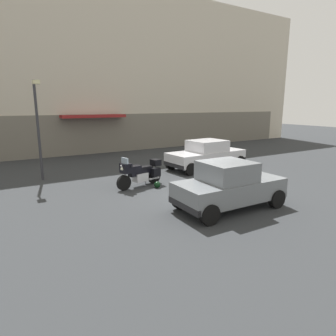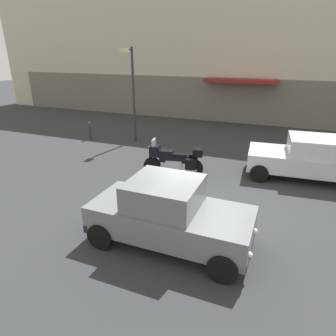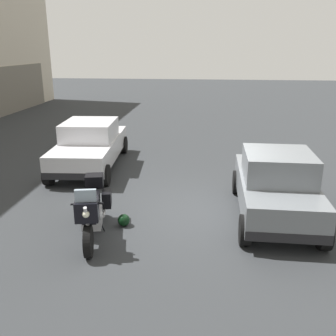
{
  "view_description": "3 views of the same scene",
  "coord_description": "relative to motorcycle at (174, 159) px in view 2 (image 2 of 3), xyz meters",
  "views": [
    {
      "loc": [
        -6.76,
        -8.64,
        3.47
      ],
      "look_at": [
        -1.11,
        0.76,
        1.08
      ],
      "focal_mm": 31.1,
      "sensor_mm": 36.0,
      "label": 1
    },
    {
      "loc": [
        2.04,
        -7.19,
        4.36
      ],
      "look_at": [
        -1.04,
        0.55,
        1.03
      ],
      "focal_mm": 31.27,
      "sensor_mm": 36.0,
      "label": 2
    },
    {
      "loc": [
        -8.63,
        0.0,
        3.9
      ],
      "look_at": [
        -0.18,
        0.91,
        1.16
      ],
      "focal_mm": 40.22,
      "sensor_mm": 36.0,
      "label": 3
    }
  ],
  "objects": [
    {
      "name": "ground_plane",
      "position": [
        1.52,
        -2.39,
        -0.62
      ],
      "size": [
        80.0,
        80.0,
        0.0
      ],
      "primitive_type": "plane",
      "color": "#2D3033"
    },
    {
      "name": "building_facade_rear",
      "position": [
        1.52,
        10.83,
        5.27
      ],
      "size": [
        39.87,
        3.4,
        11.88
      ],
      "color": "beige",
      "rests_on": "ground"
    },
    {
      "name": "motorcycle",
      "position": [
        0.0,
        0.0,
        0.0
      ],
      "size": [
        2.24,
        0.98,
        1.36
      ],
      "rotation": [
        0.0,
        0.0,
        3.34
      ],
      "color": "black",
      "rests_on": "ground"
    },
    {
      "name": "helmet",
      "position": [
        0.52,
        -0.56,
        -0.48
      ],
      "size": [
        0.28,
        0.28,
        0.28
      ],
      "primitive_type": "sphere",
      "color": "black",
      "rests_on": "ground"
    },
    {
      "name": "car_hatchback_near",
      "position": [
        1.36,
        -4.02,
        0.19
      ],
      "size": [
        3.89,
        1.82,
        1.64
      ],
      "rotation": [
        0.0,
        0.0,
        -0.01
      ],
      "color": "slate",
      "rests_on": "ground"
    },
    {
      "name": "car_sedan_far",
      "position": [
        4.78,
        1.51,
        0.16
      ],
      "size": [
        4.66,
        2.19,
        1.56
      ],
      "rotation": [
        0.0,
        0.0,
        0.07
      ],
      "color": "silver",
      "rests_on": "ground"
    },
    {
      "name": "streetlamp_curbside",
      "position": [
        -3.46,
        3.32,
        2.17
      ],
      "size": [
        0.28,
        0.94,
        4.56
      ],
      "color": "#2D2D33",
      "rests_on": "ground"
    },
    {
      "name": "bollard_curbside",
      "position": [
        -5.85,
        2.88,
        -0.12
      ],
      "size": [
        0.16,
        0.16,
        0.94
      ],
      "color": "#333338",
      "rests_on": "ground"
    }
  ]
}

